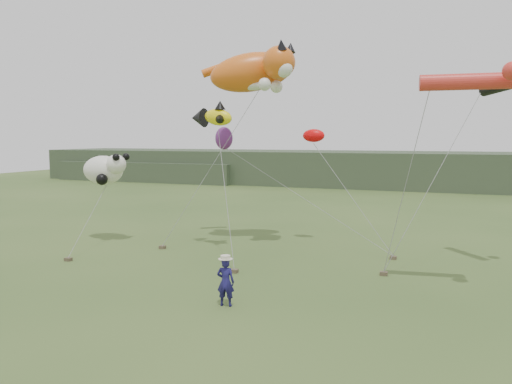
% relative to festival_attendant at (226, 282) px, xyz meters
% --- Properties ---
extents(ground, '(120.00, 120.00, 0.00)m').
position_rel_festival_attendant_xyz_m(ground, '(0.11, 0.49, -0.83)').
color(ground, '#385123').
rests_on(ground, ground).
extents(headland, '(90.00, 13.00, 4.00)m').
position_rel_festival_attendant_xyz_m(headland, '(-3.00, 45.18, 1.10)').
color(headland, '#2D3D28').
rests_on(headland, ground).
extents(festival_attendant, '(0.66, 0.49, 1.65)m').
position_rel_festival_attendant_xyz_m(festival_attendant, '(0.00, 0.00, 0.00)').
color(festival_attendant, navy).
rests_on(festival_attendant, ground).
extents(sandbag_anchors, '(14.28, 5.96, 0.16)m').
position_rel_festival_attendant_xyz_m(sandbag_anchors, '(-1.65, 5.64, -0.75)').
color(sandbag_anchors, brown).
rests_on(sandbag_anchors, ground).
extents(cat_kite, '(5.86, 3.92, 2.70)m').
position_rel_festival_attendant_xyz_m(cat_kite, '(-2.58, 9.74, 8.29)').
color(cat_kite, '#DA5F17').
rests_on(cat_kite, ground).
extents(fish_kite, '(2.51, 1.67, 1.29)m').
position_rel_festival_attendant_xyz_m(fish_kite, '(-4.25, 7.64, 5.87)').
color(fish_kite, yellow).
rests_on(fish_kite, ground).
extents(tube_kites, '(4.90, 6.65, 1.11)m').
position_rel_festival_attendant_xyz_m(tube_kites, '(8.31, 6.38, 6.98)').
color(tube_kites, black).
rests_on(tube_kites, ground).
extents(panda_kite, '(2.79, 1.80, 1.73)m').
position_rel_festival_attendant_xyz_m(panda_kite, '(-10.59, 7.48, 3.11)').
color(panda_kite, white).
rests_on(panda_kite, ground).
extents(misc_kites, '(6.31, 0.82, 1.28)m').
position_rel_festival_attendant_xyz_m(misc_kites, '(-3.12, 11.01, 4.86)').
color(misc_kites, red).
rests_on(misc_kites, ground).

